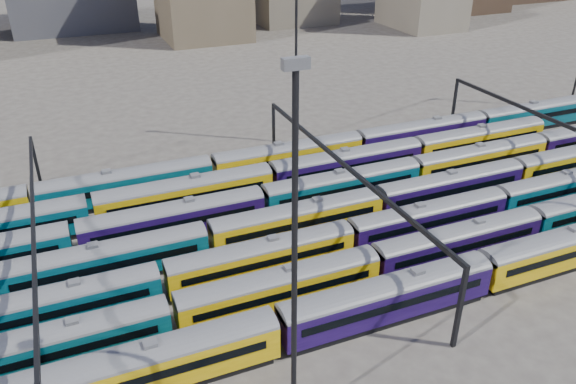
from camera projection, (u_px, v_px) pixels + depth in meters
name	position (u px, v px, depth m)	size (l,w,h in m)	color
ground	(255.00, 247.00, 58.63)	(500.00, 500.00, 0.00)	#3F3936
rake_0	(277.00, 326.00, 44.03)	(120.17, 2.93, 4.93)	black
rake_1	(458.00, 239.00, 55.42)	(132.60, 2.77, 4.65)	black
rake_2	(162.00, 278.00, 49.86)	(112.76, 2.75, 4.62)	black
rake_3	(298.00, 217.00, 59.12)	(97.20, 2.85, 4.79)	black
rake_4	(263.00, 199.00, 62.46)	(119.52, 2.92, 4.90)	black
rake_5	(90.00, 208.00, 60.38)	(124.22, 3.03, 5.10)	black
rake_6	(289.00, 154.00, 73.07)	(144.36, 3.02, 5.08)	black
gantry_1	(35.00, 230.00, 48.65)	(0.35, 40.35, 8.03)	black
gantry_2	(343.00, 172.00, 58.86)	(0.35, 40.35, 8.03)	black
gantry_3	(559.00, 131.00, 69.08)	(0.35, 40.35, 8.03)	black
mast_2	(294.00, 257.00, 32.45)	(1.40, 0.50, 25.60)	black
mast_3	(296.00, 48.00, 76.78)	(1.40, 0.50, 25.60)	black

